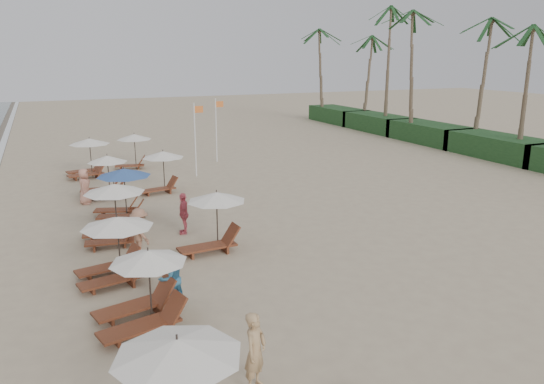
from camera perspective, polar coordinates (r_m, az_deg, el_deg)
name	(u,v)px	position (r m, az deg, el deg)	size (l,w,h in m)	color
ground	(340,290)	(17.01, 7.37, -10.56)	(160.00, 160.00, 0.00)	tan
shrub_hedge	(499,147)	(41.34, 23.47, 4.54)	(3.20, 53.00, 1.60)	#193D1C
palm_row	(503,15)	(41.48, 23.77, 17.23)	(7.00, 52.00, 12.30)	brown
lounger_station_1	(139,293)	(14.93, -14.25, -10.62)	(2.71, 2.50, 2.15)	brown
lounger_station_2	(112,249)	(17.92, -17.04, -5.98)	(2.70, 2.34, 2.17)	brown
lounger_station_3	(111,212)	(21.43, -17.13, -2.12)	(2.58, 2.35, 2.38)	brown
lounger_station_4	(120,193)	(24.58, -16.17, -0.10)	(2.70, 2.42, 2.30)	brown
lounger_station_5	(103,178)	(28.72, -17.86, 1.43)	(2.57, 2.24, 2.17)	brown
lounger_station_6	(86,158)	(33.76, -19.52, 3.48)	(2.77, 2.39, 2.34)	brown
inland_station_0	(212,219)	(19.76, -6.57, -2.94)	(2.88, 2.24, 2.22)	brown
inland_station_1	(161,167)	(28.69, -12.02, 2.65)	(2.68, 2.24, 2.22)	brown
inland_station_2	(132,147)	(35.42, -14.93, 4.79)	(2.62, 2.24, 2.22)	brown
beachgoer_near	(255,351)	(12.03, -1.82, -16.91)	(0.67, 0.44, 1.83)	tan
beachgoer_mid_a	(171,278)	(15.96, -10.93, -9.18)	(0.81, 0.63, 1.67)	#2E688A
beachgoer_mid_b	(140,232)	(19.92, -14.18, -4.26)	(1.17, 0.67, 1.81)	#97664D
beachgoer_far_a	(184,213)	(22.00, -9.58, -2.29)	(1.02, 0.43, 1.74)	#CE5261
beachgoer_far_b	(84,186)	(27.63, -19.72, 0.58)	(0.88, 0.57, 1.79)	tan
flag_pole_near	(196,136)	(32.08, -8.30, 6.03)	(0.59, 0.08, 4.47)	silver
flag_pole_far	(217,127)	(36.38, -6.04, 7.04)	(0.59, 0.08, 4.37)	silver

